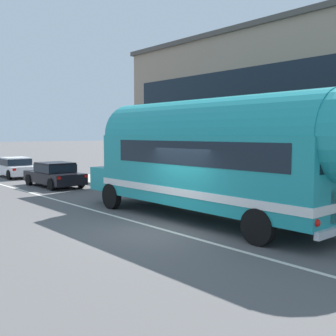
{
  "coord_description": "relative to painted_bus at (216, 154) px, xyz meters",
  "views": [
    {
      "loc": [
        -7.94,
        -9.45,
        2.95
      ],
      "look_at": [
        2.0,
        2.21,
        1.67
      ],
      "focal_mm": 43.64,
      "sensor_mm": 36.0,
      "label": 1
    }
  ],
  "objects": [
    {
      "name": "ground_plane",
      "position": [
        -1.93,
        0.32,
        -2.3
      ],
      "size": [
        300.0,
        300.0,
        0.0
      ],
      "primitive_type": "plane",
      "color": "#565454"
    },
    {
      "name": "lane_markings",
      "position": [
        -0.16,
        12.32,
        -2.3
      ],
      "size": [
        3.97,
        80.0,
        0.01
      ],
      "color": "silver",
      "rests_on": "ground"
    },
    {
      "name": "sidewalk_slab",
      "position": [
        3.13,
        10.32,
        -2.23
      ],
      "size": [
        2.44,
        90.0,
        0.15
      ],
      "primitive_type": "cube",
      "color": "#ADA89E",
      "rests_on": "ground"
    },
    {
      "name": "painted_bus",
      "position": [
        0.0,
        0.0,
        0.0
      ],
      "size": [
        2.66,
        11.61,
        4.12
      ],
      "color": "teal",
      "rests_on": "ground"
    },
    {
      "name": "car_lead",
      "position": [
        0.07,
        12.36,
        -1.57
      ],
      "size": [
        2.0,
        4.34,
        1.37
      ],
      "color": "black",
      "rests_on": "ground"
    },
    {
      "name": "car_second",
      "position": [
        0.2,
        18.84,
        -1.58
      ],
      "size": [
        1.94,
        4.26,
        1.37
      ],
      "color": "white",
      "rests_on": "ground"
    }
  ]
}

